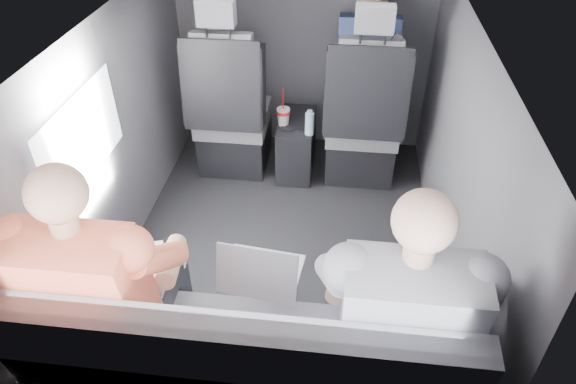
# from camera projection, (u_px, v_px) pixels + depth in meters

# --- Properties ---
(floor) EXTENTS (2.60, 2.60, 0.00)m
(floor) POSITION_uv_depth(u_px,v_px,m) (281.00, 250.00, 3.08)
(floor) COLOR black
(floor) RESTS_ON ground
(ceiling) EXTENTS (2.60, 2.60, 0.00)m
(ceiling) POSITION_uv_depth(u_px,v_px,m) (278.00, 28.00, 2.26)
(ceiling) COLOR #B2B2AD
(ceiling) RESTS_ON panel_back
(panel_left) EXTENTS (0.02, 2.60, 1.35)m
(panel_left) POSITION_uv_depth(u_px,v_px,m) (114.00, 145.00, 2.76)
(panel_left) COLOR #56565B
(panel_left) RESTS_ON floor
(panel_right) EXTENTS (0.02, 2.60, 1.35)m
(panel_right) POSITION_uv_depth(u_px,v_px,m) (456.00, 168.00, 2.59)
(panel_right) COLOR #56565B
(panel_right) RESTS_ON floor
(panel_front) EXTENTS (1.80, 0.02, 1.35)m
(panel_front) POSITION_uv_depth(u_px,v_px,m) (303.00, 58.00, 3.70)
(panel_front) COLOR #56565B
(panel_front) RESTS_ON floor
(panel_back) EXTENTS (1.80, 0.02, 1.35)m
(panel_back) POSITION_uv_depth(u_px,v_px,m) (228.00, 377.00, 1.64)
(panel_back) COLOR #56565B
(panel_back) RESTS_ON floor
(side_window) EXTENTS (0.02, 0.75, 0.42)m
(side_window) POSITION_uv_depth(u_px,v_px,m) (83.00, 139.00, 2.38)
(side_window) COLOR white
(side_window) RESTS_ON panel_left
(seatbelt) EXTENTS (0.35, 0.11, 0.59)m
(seatbelt) POSITION_uv_depth(u_px,v_px,m) (368.00, 83.00, 3.09)
(seatbelt) COLOR black
(seatbelt) RESTS_ON front_seat_right
(front_seat_left) EXTENTS (0.52, 0.58, 1.26)m
(front_seat_left) POSITION_uv_depth(u_px,v_px,m) (231.00, 119.00, 3.54)
(front_seat_left) COLOR black
(front_seat_left) RESTS_ON floor
(front_seat_right) EXTENTS (0.52, 0.58, 1.26)m
(front_seat_right) POSITION_uv_depth(u_px,v_px,m) (362.00, 127.00, 3.46)
(front_seat_right) COLOR black
(front_seat_right) RESTS_ON floor
(center_console) EXTENTS (0.24, 0.48, 0.41)m
(center_console) POSITION_uv_depth(u_px,v_px,m) (296.00, 145.00, 3.65)
(center_console) COLOR black
(center_console) RESTS_ON floor
(rear_bench) EXTENTS (1.60, 0.57, 0.92)m
(rear_bench) POSITION_uv_depth(u_px,v_px,m) (247.00, 377.00, 2.05)
(rear_bench) COLOR slate
(rear_bench) RESTS_ON floor
(soda_cup) EXTENTS (0.09, 0.09, 0.27)m
(soda_cup) POSITION_uv_depth(u_px,v_px,m) (283.00, 116.00, 3.44)
(soda_cup) COLOR white
(soda_cup) RESTS_ON center_console
(water_bottle) EXTENTS (0.06, 0.06, 0.17)m
(water_bottle) POSITION_uv_depth(u_px,v_px,m) (309.00, 123.00, 3.34)
(water_bottle) COLOR #A8CAE4
(water_bottle) RESTS_ON center_console
(laptop_white) EXTENTS (0.36, 0.37, 0.23)m
(laptop_white) POSITION_uv_depth(u_px,v_px,m) (120.00, 266.00, 2.10)
(laptop_white) COLOR white
(laptop_white) RESTS_ON passenger_rear_left
(laptop_silver) EXTENTS (0.34, 0.32, 0.23)m
(laptop_silver) POSITION_uv_depth(u_px,v_px,m) (261.00, 270.00, 2.08)
(laptop_silver) COLOR #BCBCC1
(laptop_silver) RESTS_ON rear_bench
(laptop_black) EXTENTS (0.37, 0.36, 0.24)m
(laptop_black) POSITION_uv_depth(u_px,v_px,m) (399.00, 278.00, 2.04)
(laptop_black) COLOR black
(laptop_black) RESTS_ON passenger_rear_right
(passenger_rear_left) EXTENTS (0.54, 0.66, 1.29)m
(passenger_rear_left) POSITION_uv_depth(u_px,v_px,m) (107.00, 289.00, 1.97)
(passenger_rear_left) COLOR #2E2E32
(passenger_rear_left) RESTS_ON rear_bench
(passenger_rear_right) EXTENTS (0.54, 0.66, 1.29)m
(passenger_rear_right) POSITION_uv_depth(u_px,v_px,m) (398.00, 316.00, 1.87)
(passenger_rear_right) COLOR navy
(passenger_rear_right) RESTS_ON rear_bench
(passenger_front_right) EXTENTS (0.40, 0.40, 0.81)m
(passenger_front_right) POSITION_uv_depth(u_px,v_px,m) (367.00, 62.00, 3.45)
(passenger_front_right) COLOR navy
(passenger_front_right) RESTS_ON front_seat_right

